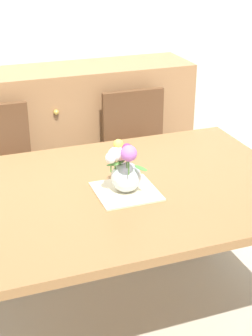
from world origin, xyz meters
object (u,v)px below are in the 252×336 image
at_px(flower_vase, 125,168).
at_px(dining_table, 119,203).
at_px(dresser, 92,135).
at_px(chair_left, 0,170).
at_px(chair_right, 139,151).

bearing_deg(flower_vase, dining_table, 99.03).
distance_m(dining_table, dresser, 1.37).
height_order(dining_table, flower_vase, flower_vase).
bearing_deg(flower_vase, chair_left, 115.63).
bearing_deg(chair_right, chair_left, 0.00).
relative_size(chair_left, flower_vase, 3.57).
distance_m(dining_table, flower_vase, 0.21).
bearing_deg(dining_table, chair_right, 63.50).
xyz_separation_m(dresser, flower_vase, (-0.25, -1.38, 0.38)).
distance_m(chair_left, flower_vase, 1.12).
distance_m(chair_left, dresser, 0.82).
xyz_separation_m(chair_left, dresser, (0.70, 0.43, -0.02)).
height_order(dresser, flower_vase, flower_vase).
bearing_deg(dresser, chair_right, -65.38).
height_order(chair_left, flower_vase, flower_vase).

